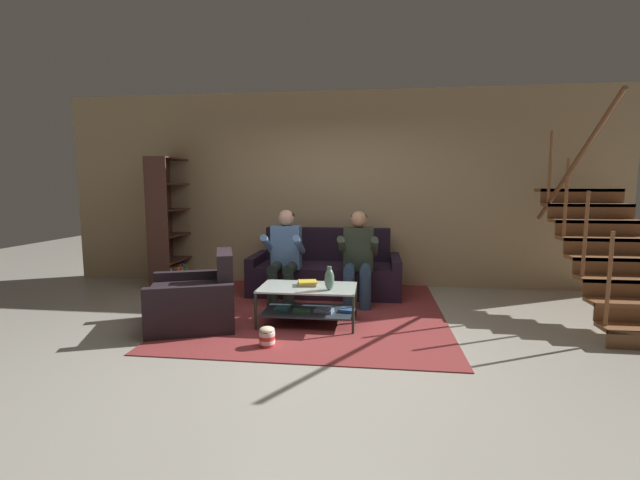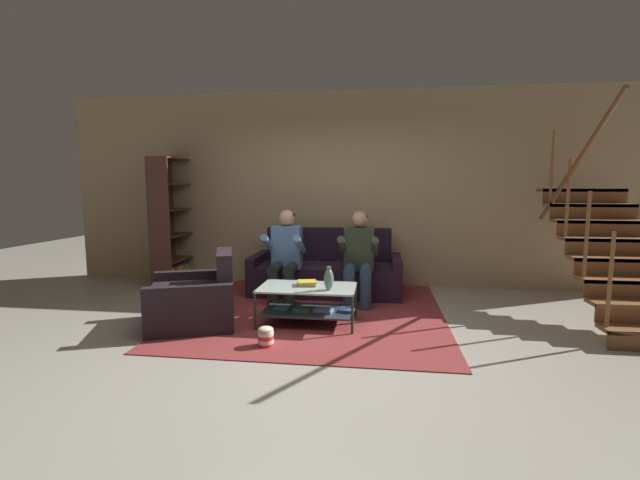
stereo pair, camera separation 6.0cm
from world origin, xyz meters
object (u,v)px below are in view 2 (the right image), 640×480
object	(u,v)px
couch	(326,272)
person_seated_left	(285,252)
armchair	(196,301)
popcorn_tub	(266,337)
coffee_table	(308,300)
bookshelf	(171,237)
book_stack	(307,283)
person_seated_right	(359,254)
vase	(329,279)

from	to	relation	value
couch	person_seated_left	bearing A→B (deg)	-132.21
armchair	popcorn_tub	world-z (taller)	armchair
coffee_table	popcorn_tub	world-z (taller)	coffee_table
person_seated_left	bookshelf	world-z (taller)	bookshelf
couch	book_stack	xyz separation A→B (m)	(-0.05, -1.36, 0.15)
couch	armchair	bearing A→B (deg)	-127.69
book_stack	bookshelf	bearing A→B (deg)	146.27
book_stack	armchair	size ratio (longest dim) A/B	0.20
armchair	person_seated_right	bearing A→B (deg)	32.16
vase	popcorn_tub	xyz separation A→B (m)	(-0.52, -0.61, -0.44)
person_seated_left	armchair	distance (m)	1.37
book_stack	popcorn_tub	bearing A→B (deg)	-108.52
couch	armchair	distance (m)	2.02
couch	coffee_table	xyz separation A→B (m)	(-0.02, -1.42, -0.02)
person_seated_left	armchair	xyz separation A→B (m)	(-0.76, -1.08, -0.38)
person_seated_right	book_stack	distance (m)	1.01
bookshelf	armchair	xyz separation A→B (m)	(1.19, -1.82, -0.47)
coffee_table	bookshelf	size ratio (longest dim) A/B	0.54
coffee_table	bookshelf	distance (m)	2.94
person_seated_right	book_stack	size ratio (longest dim) A/B	5.07
book_stack	bookshelf	xyz separation A→B (m)	(-2.37, 1.59, 0.30)
bookshelf	couch	bearing A→B (deg)	-5.23
couch	person_seated_right	world-z (taller)	person_seated_right
person_seated_left	popcorn_tub	distance (m)	1.72
vase	book_stack	distance (m)	0.33
coffee_table	popcorn_tub	xyz separation A→B (m)	(-0.29, -0.73, -0.17)
popcorn_tub	armchair	bearing A→B (deg)	149.76
couch	book_stack	size ratio (longest dim) A/B	8.87
couch	popcorn_tub	size ratio (longest dim) A/B	10.70
coffee_table	armchair	xyz separation A→B (m)	(-1.21, -0.19, -0.01)
coffee_table	vase	size ratio (longest dim) A/B	4.13
person_seated_right	bookshelf	bearing A→B (deg)	165.56
couch	person_seated_right	distance (m)	0.79
person_seated_right	vase	distance (m)	1.05
person_seated_right	book_stack	xyz separation A→B (m)	(-0.53, -0.84, -0.20)
armchair	coffee_table	bearing A→B (deg)	8.71
person_seated_left	person_seated_right	world-z (taller)	person_seated_left
person_seated_right	popcorn_tub	world-z (taller)	person_seated_right
couch	book_stack	distance (m)	1.37
person_seated_right	armchair	size ratio (longest dim) A/B	1.03
popcorn_tub	book_stack	bearing A→B (deg)	71.48
person_seated_left	book_stack	world-z (taller)	person_seated_left
bookshelf	popcorn_tub	size ratio (longest dim) A/B	9.92
couch	vase	distance (m)	1.57
bookshelf	popcorn_tub	xyz separation A→B (m)	(2.11, -2.36, -0.64)
book_stack	vase	bearing A→B (deg)	-33.18
person_seated_left	coffee_table	bearing A→B (deg)	-63.20
person_seated_left	bookshelf	xyz separation A→B (m)	(-1.95, 0.75, 0.09)
armchair	vase	bearing A→B (deg)	2.62
armchair	book_stack	bearing A→B (deg)	11.36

